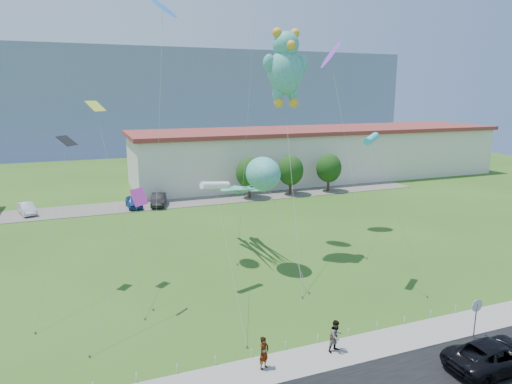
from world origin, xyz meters
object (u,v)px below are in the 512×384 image
(suv, at_px, (495,355))
(parked_car_blue, at_px, (134,202))
(octopus_kite, at_px, (256,181))
(teddy_bear_kite, at_px, (286,66))
(pedestrian_right, at_px, (336,336))
(stop_sign, at_px, (477,309))
(parked_car_silver, at_px, (27,208))
(parked_car_black, at_px, (159,200))
(warehouse, at_px, (319,153))
(pedestrian_left, at_px, (264,353))

(suv, distance_m, parked_car_blue, 43.06)
(octopus_kite, xyz_separation_m, teddy_bear_kite, (2.78, 0.58, 9.03))
(pedestrian_right, xyz_separation_m, octopus_kite, (0.83, 14.19, 5.87))
(stop_sign, xyz_separation_m, teddy_bear_kite, (-4.47, 16.44, 14.02))
(stop_sign, bearing_deg, octopus_kite, 114.58)
(parked_car_silver, distance_m, parked_car_black, 14.98)
(parked_car_black, bearing_deg, parked_car_blue, -168.89)
(warehouse, distance_m, suv, 53.95)
(stop_sign, height_order, pedestrian_right, stop_sign)
(pedestrian_right, distance_m, octopus_kite, 15.38)
(pedestrian_right, height_order, parked_car_black, pedestrian_right)
(parked_car_blue, xyz_separation_m, teddy_bear_kite, (10.09, -21.95, 15.11))
(stop_sign, relative_size, suv, 0.47)
(pedestrian_left, bearing_deg, teddy_bear_kite, 33.30)
(stop_sign, xyz_separation_m, parked_car_black, (-11.57, 38.24, -1.05))
(suv, bearing_deg, parked_car_silver, 30.29)
(parked_car_silver, relative_size, octopus_kite, 0.31)
(suv, bearing_deg, parked_car_blue, 17.37)
(parked_car_blue, relative_size, parked_car_black, 0.91)
(parked_car_silver, height_order, octopus_kite, octopus_kite)
(suv, bearing_deg, warehouse, -19.87)
(pedestrian_left, relative_size, parked_car_black, 0.37)
(warehouse, xyz_separation_m, suv, (-17.86, -50.80, -3.32))
(suv, relative_size, pedestrian_right, 3.00)
(pedestrian_left, height_order, pedestrian_right, pedestrian_right)
(parked_car_blue, height_order, octopus_kite, octopus_kite)
(teddy_bear_kite, bearing_deg, parked_car_black, 108.03)
(parked_car_black, bearing_deg, suv, -61.94)
(parked_car_blue, bearing_deg, pedestrian_left, -88.67)
(parked_car_silver, bearing_deg, pedestrian_left, -86.10)
(pedestrian_left, distance_m, teddy_bear_kite, 22.47)
(warehouse, xyz_separation_m, teddy_bear_kite, (-20.97, -31.77, 11.77))
(parked_car_black, distance_m, teddy_bear_kite, 27.44)
(pedestrian_right, bearing_deg, octopus_kite, 73.14)
(warehouse, distance_m, pedestrian_left, 54.90)
(stop_sign, bearing_deg, teddy_bear_kite, 105.22)
(suv, bearing_deg, teddy_bear_kite, 8.79)
(pedestrian_right, bearing_deg, parked_car_black, 81.93)
(warehouse, relative_size, parked_car_blue, 14.45)
(parked_car_black, relative_size, teddy_bear_kite, 0.25)
(parked_car_black, bearing_deg, stop_sign, -59.14)
(stop_sign, distance_m, parked_car_blue, 41.07)
(pedestrian_left, xyz_separation_m, parked_car_blue, (-2.24, 36.80, -0.19))
(parked_car_silver, bearing_deg, octopus_kite, -67.52)
(stop_sign, bearing_deg, suv, -117.70)
(suv, bearing_deg, parked_car_black, 13.55)
(parked_car_silver, xyz_separation_m, octopus_kite, (19.23, -23.73, 6.13))
(parked_car_black, bearing_deg, pedestrian_right, -70.53)
(stop_sign, height_order, octopus_kite, octopus_kite)
(pedestrian_right, height_order, parked_car_silver, pedestrian_right)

